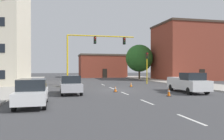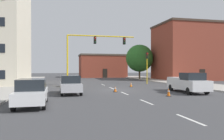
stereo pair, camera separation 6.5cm
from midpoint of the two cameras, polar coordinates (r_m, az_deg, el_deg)
name	(u,v)px [view 1 (the left image)]	position (r m, az deg, el deg)	size (l,w,h in m)	color
ground_plane	(117,90)	(24.30, 1.21, -5.22)	(160.00, 160.00, 0.00)	#424244
sidewalk_left	(7,86)	(32.23, -25.42, -3.72)	(6.00, 56.00, 0.14)	#B2ADA3
sidewalk_right	(183,83)	(36.72, 17.73, -3.17)	(6.00, 56.00, 0.14)	#B2ADA3
lane_stripe_seg_0	(191,119)	(11.45, 19.38, -11.86)	(0.16, 2.40, 0.01)	silver
lane_stripe_seg_1	(147,102)	(16.27, 8.78, -8.11)	(0.16, 2.40, 0.01)	silver
lane_stripe_seg_2	(125,93)	(21.43, 3.23, -6.00)	(0.16, 2.40, 0.01)	silver
lane_stripe_seg_3	(112,88)	(26.72, -0.13, -4.69)	(0.16, 2.40, 0.01)	silver
lane_stripe_seg_4	(103,85)	(32.08, -2.36, -3.80)	(0.16, 2.40, 0.01)	silver
building_brick_center	(102,66)	(57.61, -2.58, 1.07)	(11.86, 7.39, 5.86)	brown
building_row_right	(187,52)	(47.69, 18.73, 4.38)	(12.11, 10.01, 11.24)	brown
traffic_signal_gantry	(78,69)	(29.79, -8.86, 0.28)	(10.03, 1.20, 6.83)	yellow
traffic_light_pole_right	(147,61)	(34.20, 8.92, 2.37)	(0.32, 0.47, 4.80)	yellow
tree_right_far	(139,58)	(47.47, 6.99, 3.02)	(5.77, 5.77, 7.36)	brown
pickup_truck_white	(188,83)	(23.31, 18.85, -3.10)	(2.29, 5.50, 1.99)	white
sedan_silver_near_left	(71,84)	(21.25, -10.66, -3.67)	(1.93, 4.53, 1.74)	#B7B7BC
sedan_white_mid_left	(32,92)	(15.20, -19.95, -5.40)	(1.95, 4.54, 1.74)	white
traffic_cone_roadside_a	(115,89)	(22.59, 0.80, -4.93)	(0.36, 0.36, 0.59)	black
traffic_cone_roadside_b	(131,85)	(28.60, 4.84, -3.76)	(0.36, 0.36, 0.59)	black
traffic_cone_roadside_c	(169,92)	(19.86, 14.30, -5.56)	(0.36, 0.36, 0.70)	black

